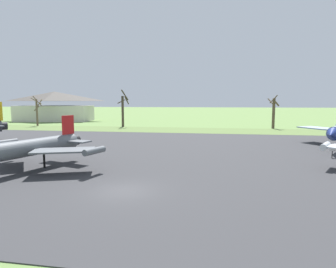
# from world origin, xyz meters

# --- Properties ---
(ground_plane) EXTENTS (600.00, 600.00, 0.00)m
(ground_plane) POSITION_xyz_m (0.00, 0.00, 0.00)
(ground_plane) COLOR #607F42
(asphalt_apron) EXTENTS (94.15, 45.57, 0.05)m
(asphalt_apron) POSITION_xyz_m (0.00, 13.67, 0.03)
(asphalt_apron) COLOR #333335
(asphalt_apron) RESTS_ON ground
(grass_verge_strip) EXTENTS (154.15, 12.00, 0.06)m
(grass_verge_strip) POSITION_xyz_m (0.00, 42.46, 0.03)
(grass_verge_strip) COLOR #58703A
(grass_verge_strip) RESTS_ON ground
(info_placard_front_right) EXTENTS (0.67, 0.32, 1.08)m
(info_placard_front_right) POSITION_xyz_m (18.46, 14.85, 0.71)
(info_placard_front_right) COLOR black
(info_placard_front_right) RESTS_ON ground
(jet_fighter_rear_center) EXTENTS (12.12, 15.35, 4.71)m
(jet_fighter_rear_center) POSITION_xyz_m (-10.33, 2.50, 2.12)
(jet_fighter_rear_center) COLOR #565B60
(jet_fighter_rear_center) RESTS_ON ground
(bare_tree_far_left) EXTENTS (2.66, 2.80, 7.49)m
(bare_tree_far_left) POSITION_xyz_m (-38.13, 47.00, 3.93)
(bare_tree_far_left) COLOR brown
(bare_tree_far_left) RESTS_ON ground
(bare_tree_left_of_center) EXTENTS (2.90, 2.90, 8.95)m
(bare_tree_left_of_center) POSITION_xyz_m (-16.21, 48.33, 4.31)
(bare_tree_left_of_center) COLOR #42382D
(bare_tree_left_of_center) RESTS_ON ground
(bare_tree_center) EXTENTS (2.53, 2.29, 7.64)m
(bare_tree_center) POSITION_xyz_m (18.76, 49.96, 3.92)
(bare_tree_center) COLOR brown
(bare_tree_center) RESTS_ON ground
(visitor_building) EXTENTS (24.46, 15.65, 9.24)m
(visitor_building) POSITION_xyz_m (-44.44, 65.55, 4.57)
(visitor_building) COLOR beige
(visitor_building) RESTS_ON ground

